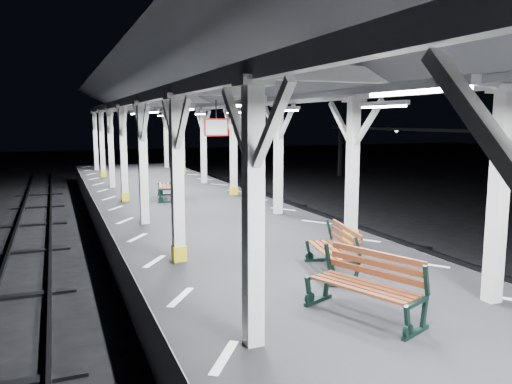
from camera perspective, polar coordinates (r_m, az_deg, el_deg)
ground at (r=9.43m, az=6.75°, el=-15.65°), size 120.00×120.00×0.00m
platform at (r=9.24m, az=6.81°, el=-12.81°), size 6.00×50.00×1.00m
hazard_stripes_left at (r=8.22m, az=-8.60°, el=-11.80°), size 1.00×48.00×0.01m
hazard_stripes_right at (r=10.43m, az=18.84°, el=-7.81°), size 1.00×48.00×0.01m
track_left at (r=8.44m, az=-26.53°, el=-18.90°), size 2.20×60.00×0.16m
canopy at (r=8.64m, az=7.33°, el=13.14°), size 5.40×49.00×4.65m
bench_near at (r=7.45m, az=12.65°, el=-10.08°), size 1.21×1.81×0.92m
bench_mid at (r=9.37m, az=9.15°, el=-6.38°), size 0.91×1.69×0.87m
bench_far at (r=18.12m, az=-9.86°, el=0.83°), size 0.98×1.88×0.97m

